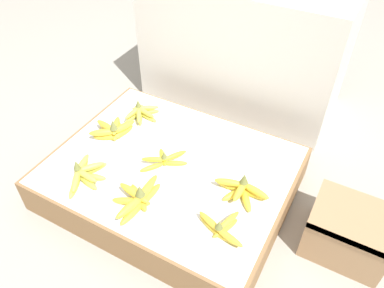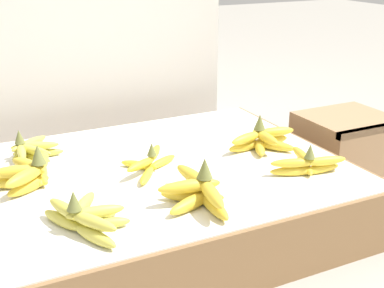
# 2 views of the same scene
# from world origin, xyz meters

# --- Properties ---
(ground_plane) EXTENTS (10.00, 10.00, 0.00)m
(ground_plane) POSITION_xyz_m (0.00, 0.00, 0.00)
(ground_plane) COLOR gray
(display_platform) EXTENTS (1.03, 0.81, 0.17)m
(display_platform) POSITION_xyz_m (0.00, 0.00, 0.09)
(display_platform) COLOR olive
(display_platform) RESTS_ON ground_plane
(back_vendor_table) EXTENTS (1.07, 0.53, 0.71)m
(back_vendor_table) POSITION_xyz_m (-0.03, 0.85, 0.35)
(back_vendor_table) COLOR beige
(back_vendor_table) RESTS_ON ground_plane
(wooden_crate) EXTENTS (0.30, 0.27, 0.19)m
(wooden_crate) POSITION_xyz_m (0.76, 0.08, 0.10)
(wooden_crate) COLOR #997551
(wooden_crate) RESTS_ON ground_plane
(banana_bunch_front_left) EXTENTS (0.17, 0.24, 0.10)m
(banana_bunch_front_left) POSITION_xyz_m (-0.27, -0.24, 0.20)
(banana_bunch_front_left) COLOR gold
(banana_bunch_front_left) RESTS_ON display_platform
(banana_bunch_front_midleft) EXTENTS (0.16, 0.25, 0.11)m
(banana_bunch_front_midleft) POSITION_xyz_m (0.00, -0.25, 0.21)
(banana_bunch_front_midleft) COLOR gold
(banana_bunch_front_midleft) RESTS_ON display_platform
(banana_bunch_front_midright) EXTENTS (0.21, 0.15, 0.09)m
(banana_bunch_front_midright) POSITION_xyz_m (0.34, -0.21, 0.20)
(banana_bunch_front_midright) COLOR gold
(banana_bunch_front_midright) RESTS_ON display_platform
(banana_bunch_middle_left) EXTENTS (0.18, 0.19, 0.11)m
(banana_bunch_middle_left) POSITION_xyz_m (-0.34, 0.03, 0.21)
(banana_bunch_middle_left) COLOR gold
(banana_bunch_middle_left) RESTS_ON display_platform
(banana_bunch_middle_midleft) EXTENTS (0.19, 0.19, 0.08)m
(banana_bunch_middle_midleft) POSITION_xyz_m (-0.03, -0.01, 0.20)
(banana_bunch_middle_midleft) COLOR yellow
(banana_bunch_middle_midleft) RESTS_ON display_platform
(banana_bunch_middle_midright) EXTENTS (0.23, 0.13, 0.10)m
(banana_bunch_middle_midright) POSITION_xyz_m (0.34, -0.01, 0.20)
(banana_bunch_middle_midright) COLOR gold
(banana_bunch_middle_midright) RESTS_ON display_platform
(banana_bunch_back_left) EXTENTS (0.15, 0.18, 0.09)m
(banana_bunch_back_left) POSITION_xyz_m (-0.30, 0.21, 0.20)
(banana_bunch_back_left) COLOR gold
(banana_bunch_back_left) RESTS_ON display_platform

